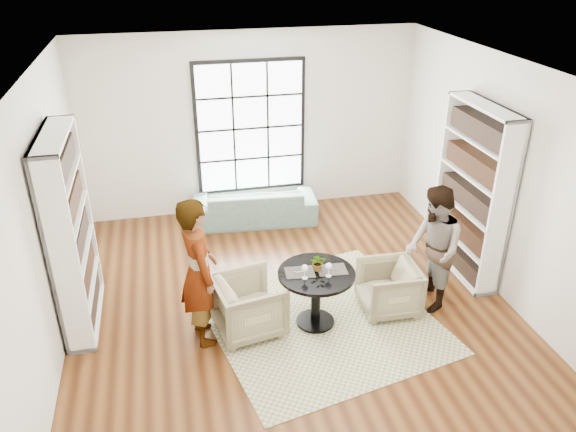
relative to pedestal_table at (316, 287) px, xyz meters
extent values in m
plane|color=brown|center=(-0.19, 0.44, -0.53)|extent=(6.00, 6.00, 0.00)
plane|color=silver|center=(-0.19, 3.44, 0.97)|extent=(5.50, 0.00, 5.50)
plane|color=silver|center=(-2.94, 0.44, 0.97)|extent=(0.00, 6.00, 6.00)
plane|color=silver|center=(2.56, 0.44, 0.97)|extent=(0.00, 6.00, 6.00)
plane|color=silver|center=(-0.19, -2.56, 0.97)|extent=(5.50, 0.00, 5.50)
plane|color=white|center=(-0.19, 0.44, 2.47)|extent=(6.00, 6.00, 0.00)
cube|color=black|center=(-0.19, 3.42, 0.92)|extent=(1.82, 0.06, 2.22)
cube|color=white|center=(-0.19, 3.38, 0.92)|extent=(1.70, 0.02, 2.10)
cube|color=#B5AF88|center=(0.09, 0.03, -0.53)|extent=(3.06, 3.06, 0.01)
cylinder|color=black|center=(0.00, 0.00, -0.51)|extent=(0.47, 0.47, 0.04)
cylinder|color=black|center=(0.00, 0.00, -0.18)|extent=(0.12, 0.12, 0.65)
cylinder|color=black|center=(0.00, 0.00, 0.18)|extent=(0.92, 0.92, 0.04)
imported|color=gray|center=(-0.24, 2.89, -0.24)|extent=(2.06, 0.95, 0.58)
imported|color=#C7AD8E|center=(-0.81, 0.05, -0.18)|extent=(0.91, 0.89, 0.71)
imported|color=tan|center=(0.97, 0.07, -0.21)|extent=(0.73, 0.71, 0.64)
imported|color=gray|center=(-1.36, 0.05, 0.37)|extent=(0.53, 0.72, 1.80)
imported|color=gray|center=(1.52, 0.07, 0.28)|extent=(0.71, 0.86, 1.63)
cube|color=black|center=(-0.19, 0.04, 0.20)|extent=(0.36, 0.29, 0.01)
cube|color=black|center=(0.19, 0.01, 0.20)|extent=(0.36, 0.29, 0.01)
cylinder|color=silver|center=(-0.17, -0.09, 0.21)|extent=(0.07, 0.07, 0.01)
cylinder|color=silver|center=(-0.17, -0.09, 0.26)|extent=(0.01, 0.01, 0.10)
sphere|color=maroon|center=(-0.17, -0.09, 0.34)|extent=(0.08, 0.08, 0.08)
ellipsoid|color=white|center=(-0.17, -0.09, 0.34)|extent=(0.08, 0.08, 0.09)
cylinder|color=silver|center=(0.11, -0.11, 0.21)|extent=(0.06, 0.06, 0.01)
cylinder|color=silver|center=(0.11, -0.11, 0.26)|extent=(0.01, 0.01, 0.10)
sphere|color=maroon|center=(0.11, -0.11, 0.34)|extent=(0.08, 0.08, 0.08)
ellipsoid|color=white|center=(0.11, -0.11, 0.34)|extent=(0.08, 0.08, 0.09)
imported|color=gray|center=(0.03, 0.05, 0.31)|extent=(0.22, 0.20, 0.21)
camera|label=1|loc=(-1.58, -5.37, 3.77)|focal=35.00mm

